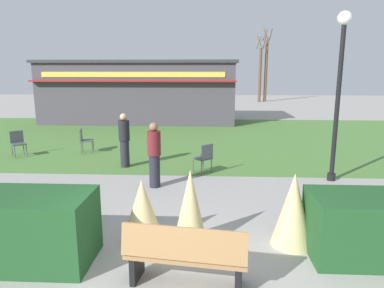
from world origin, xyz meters
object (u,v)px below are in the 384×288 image
Objects in this scene: person_strolling at (154,155)px; parked_car_center_slot at (193,101)px; lamppost_mid at (340,78)px; parked_car_west_slot at (128,101)px; park_bench at (185,255)px; cafe_chair_east at (204,156)px; food_kiosk at (140,91)px; cafe_chair_west at (18,141)px; person_standing at (124,140)px; tree_right_bg at (260,73)px; tree_left_bg at (266,70)px; cafe_chair_north at (84,139)px.

person_strolling is 0.39× the size of parked_car_center_slot.
lamppost_mid is 20.82m from parked_car_west_slot.
park_bench reaches higher than cafe_chair_east.
park_bench is at bearing -76.73° from food_kiosk.
park_bench is 9.77m from cafe_chair_west.
park_bench is 1.04× the size of person_standing.
person_strolling is 19.68m from parked_car_west_slot.
tree_right_bg is (6.20, 25.94, 1.86)m from person_strolling.
cafe_chair_east is at bearing -15.55° from cafe_chair_west.
tree_left_bg reaches higher than parked_car_center_slot.
cafe_chair_west is at bearing 167.21° from lamppost_mid.
cafe_chair_west is at bearing -108.78° from parked_car_center_slot.
parked_car_center_slot reaches higher than cafe_chair_west.
person_strolling is 27.40m from tree_left_bg.
person_standing is (-2.33, 6.14, 0.38)m from park_bench.
cafe_chair_north is at bearing -82.93° from parked_car_west_slot.
parked_car_west_slot is 0.96× the size of parked_car_center_slot.
cafe_chair_north is (-7.95, 2.91, -2.25)m from lamppost_mid.
park_bench is 23.29m from parked_car_center_slot.
lamppost_mid is at bearing -12.79° from cafe_chair_west.
park_bench is at bearing -75.17° from parked_car_west_slot.
lamppost_mid is 2.63× the size of person_standing.
lamppost_mid is 4.99× the size of cafe_chair_east.
park_bench is 0.40× the size of lamppost_mid.
park_bench is 1.97× the size of cafe_chair_west.
park_bench is at bearing -87.49° from parked_car_center_slot.
lamppost_mid is at bearing 99.28° from person_strolling.
tree_right_bg is (-0.63, -0.50, -0.37)m from tree_left_bg.
tree_right_bg is (9.37, 22.23, 2.19)m from cafe_chair_north.
lamppost_mid reaches higher than cafe_chair_north.
park_bench is 0.25× the size of tree_left_bg.
cafe_chair_west is at bearing -164.15° from cafe_chair_north.
parked_car_west_slot is (-9.84, 18.22, -2.14)m from lamppost_mid.
person_standing is (-2.50, 0.62, 0.33)m from cafe_chair_east.
cafe_chair_north is at bearing -113.75° from tree_left_bg.
tree_right_bg is (1.43, 25.14, -0.06)m from lamppost_mid.
park_bench is 31.34m from tree_left_bg.
tree_right_bg is (7.43, 24.06, 1.86)m from person_standing.
parked_car_center_slot is (0.07, 19.01, -0.22)m from person_strolling.
parked_car_west_slot is 0.61× the size of tree_left_bg.
cafe_chair_east is at bearing 172.54° from lamppost_mid.
cafe_chair_west is 26.45m from tree_left_bg.
cafe_chair_north is (2.16, 0.61, 0.00)m from cafe_chair_west.
cafe_chair_west is 0.13× the size of tree_left_bg.
tree_left_bg is (9.55, 14.54, 1.31)m from food_kiosk.
cafe_chair_west is 0.20× the size of parked_car_center_slot.
tree_left_bg is at bearing 38.42° from tree_right_bg.
lamppost_mid is 4.20m from cafe_chair_east.
person_strolling is (3.17, -3.71, 0.33)m from cafe_chair_north.
tree_left_bg is (12.17, 23.35, 2.56)m from cafe_chair_west.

